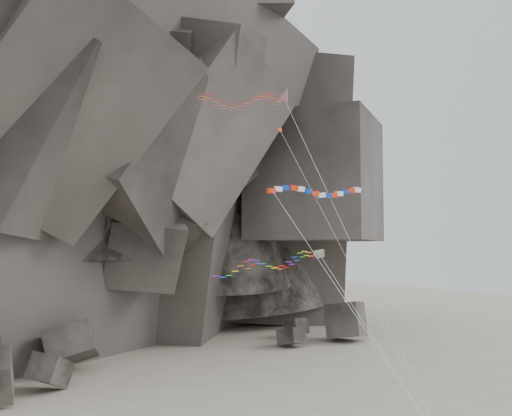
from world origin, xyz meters
TOP-DOWN VIEW (x-y plane):
  - headland at (0.00, 70.00)m, footprint 110.00×70.00m
  - boulder_field at (-8.32, 33.69)m, footprint 82.25×19.96m
  - delta_kite at (-2.90, 6.14)m, footprint 9.68×19.54m
  - banner_kite at (0.24, -0.62)m, footprint 8.96×13.82m
  - parafoil_kite at (-5.02, -0.01)m, footprint 12.05×13.21m
  - pennant_kite at (-1.86, -3.89)m, footprint 5.02×13.05m

SIDE VIEW (x-z plane):
  - boulder_field at x=-8.32m, z-range -2.18..7.09m
  - parafoil_kite at x=-5.02m, z-range 7.96..22.61m
  - pennant_kite at x=-1.86m, z-range 6.28..31.15m
  - banner_kite at x=0.24m, z-range 11.11..31.25m
  - delta_kite at x=-2.90m, z-range 14.90..44.92m
  - headland at x=0.00m, z-range 0.00..84.00m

